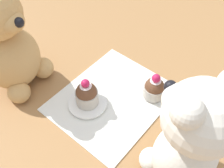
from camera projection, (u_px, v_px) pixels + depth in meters
ground_plane at (112, 99)px, 0.62m from camera, size 4.00×4.00×0.00m
knitted_placemat at (112, 99)px, 0.62m from camera, size 0.27×0.22×0.01m
teddy_bear_cream at (191, 136)px, 0.41m from camera, size 0.15×0.14×0.25m
teddy_bear_tan at (8, 44)px, 0.56m from camera, size 0.16×0.15×0.26m
cupcake_near_cream_bear at (154, 88)px, 0.60m from camera, size 0.05×0.05×0.07m
saucer_plate at (88, 103)px, 0.60m from camera, size 0.09×0.09×0.01m
cupcake_near_tan_bear at (87, 94)px, 0.58m from camera, size 0.05×0.05×0.07m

